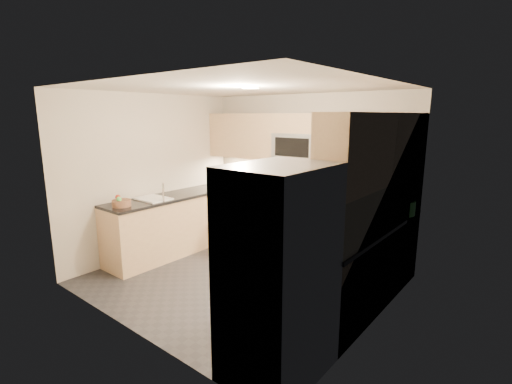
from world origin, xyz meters
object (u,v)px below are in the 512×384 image
Objects in this scene: utensil_bowl at (402,207)px; refrigerator at (279,273)px; gas_range at (293,226)px; microwave at (299,146)px; fruit_basket at (122,203)px; cutting_board at (257,189)px.

refrigerator is at bearing -95.46° from utensil_bowl.
microwave is at bearing 90.00° from gas_range.
fruit_basket is (-2.92, 0.37, 0.09)m from refrigerator.
refrigerator is (1.45, -2.55, -0.80)m from microwave.
gas_range is at bearing 54.54° from fruit_basket.
gas_range is 1.77m from utensil_bowl.
fruit_basket is (-1.47, -2.06, 0.53)m from gas_range.
microwave is (0.00, 0.12, 1.24)m from gas_range.
refrigerator is at bearing -60.38° from microwave.
microwave is 1.81m from utensil_bowl.
utensil_bowl is (1.68, -0.19, -0.67)m from microwave.
utensil_bowl is at bearing -2.09° from gas_range.
refrigerator is (1.45, -2.43, 0.45)m from gas_range.
utensil_bowl is (0.23, 2.36, 0.13)m from refrigerator.
cutting_board is 1.74× the size of fruit_basket.
fruit_basket is at bearing 172.85° from refrigerator.
utensil_bowl is at bearing 84.54° from refrigerator.
gas_range is 2.58m from fruit_basket.
utensil_bowl is 0.72× the size of cutting_board.
gas_range is 0.90m from cutting_board.
cutting_board is at bearing 71.38° from fruit_basket.
utensil_bowl is at bearing -6.34° from microwave.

